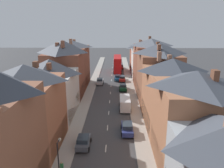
{
  "coord_description": "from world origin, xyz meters",
  "views": [
    {
      "loc": [
        1.33,
        -14.08,
        16.61
      ],
      "look_at": [
        0.37,
        36.52,
        2.1
      ],
      "focal_mm": 35.0,
      "sensor_mm": 36.0,
      "label": 1
    }
  ],
  "objects_px": {
    "double_decker_bus_lead": "(117,64)",
    "car_parked_right_b": "(122,78)",
    "pedestrian_near_right": "(62,167)",
    "car_parked_left_b": "(83,141)",
    "car_near_silver": "(100,81)",
    "street_lamp": "(59,162)",
    "car_mid_black": "(121,67)",
    "car_far_grey": "(118,78)",
    "car_parked_right_a": "(123,87)",
    "delivery_van": "(125,103)",
    "car_mid_white": "(127,128)"
  },
  "relations": [
    {
      "from": "car_near_silver",
      "to": "car_parked_left_b",
      "type": "distance_m",
      "value": 31.27
    },
    {
      "from": "car_far_grey",
      "to": "pedestrian_near_right",
      "type": "distance_m",
      "value": 41.74
    },
    {
      "from": "car_mid_black",
      "to": "car_parked_right_a",
      "type": "bearing_deg",
      "value": -90.0
    },
    {
      "from": "car_parked_right_b",
      "to": "delivery_van",
      "type": "bearing_deg",
      "value": -90.0
    },
    {
      "from": "car_mid_black",
      "to": "pedestrian_near_right",
      "type": "height_order",
      "value": "pedestrian_near_right"
    },
    {
      "from": "car_far_grey",
      "to": "car_parked_right_a",
      "type": "bearing_deg",
      "value": -82.15
    },
    {
      "from": "delivery_van",
      "to": "car_parked_right_b",
      "type": "bearing_deg",
      "value": 90.0
    },
    {
      "from": "car_mid_black",
      "to": "car_parked_left_b",
      "type": "relative_size",
      "value": 1.09
    },
    {
      "from": "car_far_grey",
      "to": "car_near_silver",
      "type": "bearing_deg",
      "value": -139.94
    },
    {
      "from": "car_mid_black",
      "to": "car_parked_right_b",
      "type": "relative_size",
      "value": 0.97
    },
    {
      "from": "car_mid_black",
      "to": "street_lamp",
      "type": "distance_m",
      "value": 60.0
    },
    {
      "from": "car_near_silver",
      "to": "street_lamp",
      "type": "height_order",
      "value": "street_lamp"
    },
    {
      "from": "car_parked_left_b",
      "to": "pedestrian_near_right",
      "type": "relative_size",
      "value": 2.37
    },
    {
      "from": "double_decker_bus_lead",
      "to": "car_parked_left_b",
      "type": "height_order",
      "value": "double_decker_bus_lead"
    },
    {
      "from": "car_mid_black",
      "to": "pedestrian_near_right",
      "type": "relative_size",
      "value": 2.57
    },
    {
      "from": "car_mid_white",
      "to": "delivery_van",
      "type": "distance_m",
      "value": 9.43
    },
    {
      "from": "car_parked_left_b",
      "to": "double_decker_bus_lead",
      "type": "bearing_deg",
      "value": 83.99
    },
    {
      "from": "car_parked_right_b",
      "to": "car_near_silver",
      "type": "bearing_deg",
      "value": -151.66
    },
    {
      "from": "double_decker_bus_lead",
      "to": "car_parked_right_b",
      "type": "height_order",
      "value": "double_decker_bus_lead"
    },
    {
      "from": "car_parked_right_a",
      "to": "street_lamp",
      "type": "relative_size",
      "value": 0.73
    },
    {
      "from": "car_parked_right_a",
      "to": "delivery_van",
      "type": "bearing_deg",
      "value": -90.0
    },
    {
      "from": "car_near_silver",
      "to": "car_parked_right_a",
      "type": "bearing_deg",
      "value": -40.55
    },
    {
      "from": "car_parked_right_b",
      "to": "double_decker_bus_lead",
      "type": "bearing_deg",
      "value": 96.29
    },
    {
      "from": "pedestrian_near_right",
      "to": "car_parked_left_b",
      "type": "bearing_deg",
      "value": 75.26
    },
    {
      "from": "car_mid_white",
      "to": "car_far_grey",
      "type": "bearing_deg",
      "value": 92.37
    },
    {
      "from": "double_decker_bus_lead",
      "to": "street_lamp",
      "type": "height_order",
      "value": "street_lamp"
    },
    {
      "from": "double_decker_bus_lead",
      "to": "street_lamp",
      "type": "bearing_deg",
      "value": -96.32
    },
    {
      "from": "car_parked_right_a",
      "to": "car_far_grey",
      "type": "distance_m",
      "value": 9.51
    },
    {
      "from": "street_lamp",
      "to": "car_parked_right_b",
      "type": "bearing_deg",
      "value": 80.22
    },
    {
      "from": "car_mid_black",
      "to": "delivery_van",
      "type": "bearing_deg",
      "value": -90.0
    },
    {
      "from": "car_parked_right_a",
      "to": "car_mid_white",
      "type": "relative_size",
      "value": 0.95
    },
    {
      "from": "double_decker_bus_lead",
      "to": "car_mid_white",
      "type": "relative_size",
      "value": 2.54
    },
    {
      "from": "car_mid_black",
      "to": "car_parked_right_b",
      "type": "xyz_separation_m",
      "value": [
        0.0,
        -16.86,
        -0.01
      ]
    },
    {
      "from": "car_mid_white",
      "to": "pedestrian_near_right",
      "type": "xyz_separation_m",
      "value": [
        -7.74,
        -9.88,
        0.2
      ]
    },
    {
      "from": "car_parked_right_a",
      "to": "car_parked_right_b",
      "type": "relative_size",
      "value": 0.95
    },
    {
      "from": "car_mid_white",
      "to": "car_far_grey",
      "type": "relative_size",
      "value": 1.09
    },
    {
      "from": "car_far_grey",
      "to": "street_lamp",
      "type": "xyz_separation_m",
      "value": [
        -6.05,
        -43.41,
        2.41
      ]
    },
    {
      "from": "car_parked_right_b",
      "to": "pedestrian_near_right",
      "type": "height_order",
      "value": "pedestrian_near_right"
    },
    {
      "from": "car_mid_black",
      "to": "car_far_grey",
      "type": "xyz_separation_m",
      "value": [
        -1.3,
        -16.09,
        0.0
      ]
    },
    {
      "from": "car_parked_right_b",
      "to": "car_parked_left_b",
      "type": "bearing_deg",
      "value": -100.15
    },
    {
      "from": "car_near_silver",
      "to": "car_far_grey",
      "type": "relative_size",
      "value": 1.0
    },
    {
      "from": "car_near_silver",
      "to": "street_lamp",
      "type": "bearing_deg",
      "value": -91.68
    },
    {
      "from": "car_near_silver",
      "to": "car_parked_right_b",
      "type": "distance_m",
      "value": 7.04
    },
    {
      "from": "street_lamp",
      "to": "car_parked_left_b",
      "type": "bearing_deg",
      "value": 81.84
    },
    {
      "from": "car_parked_right_a",
      "to": "car_parked_left_b",
      "type": "relative_size",
      "value": 1.06
    },
    {
      "from": "car_parked_left_b",
      "to": "delivery_van",
      "type": "relative_size",
      "value": 0.73
    },
    {
      "from": "delivery_van",
      "to": "car_parked_right_a",
      "type": "bearing_deg",
      "value": 90.0
    },
    {
      "from": "car_near_silver",
      "to": "car_parked_right_a",
      "type": "xyz_separation_m",
      "value": [
        6.2,
        -5.3,
        -0.03
      ]
    },
    {
      "from": "car_mid_white",
      "to": "car_far_grey",
      "type": "height_order",
      "value": "car_far_grey"
    },
    {
      "from": "car_mid_black",
      "to": "street_lamp",
      "type": "height_order",
      "value": "street_lamp"
    }
  ]
}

